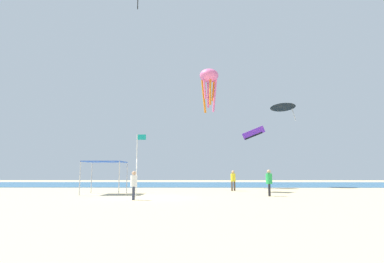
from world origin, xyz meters
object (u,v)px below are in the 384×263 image
(banner_flag, at_px, (138,160))
(kite_parafoil_purple, at_px, (254,133))
(person_near_tent, at_px, (233,179))
(person_leftmost, at_px, (134,183))
(kite_octopus_pink, at_px, (209,78))
(canopy_tent, at_px, (105,163))
(kite_delta_black, at_px, (283,105))
(person_central, at_px, (269,180))

(banner_flag, distance_m, kite_parafoil_purple, 31.13)
(person_near_tent, height_order, person_leftmost, person_near_tent)
(person_leftmost, bearing_deg, kite_octopus_pink, -24.24)
(kite_parafoil_purple, distance_m, kite_octopus_pink, 15.75)
(canopy_tent, distance_m, kite_delta_black, 22.92)
(kite_delta_black, bearing_deg, kite_octopus_pink, 7.73)
(person_leftmost, bearing_deg, kite_delta_black, -44.10)
(banner_flag, distance_m, kite_delta_black, 23.08)
(person_leftmost, distance_m, person_central, 9.43)
(kite_delta_black, distance_m, kite_octopus_pink, 9.48)
(person_central, bearing_deg, kite_delta_black, -7.55)
(person_central, bearing_deg, kite_parafoil_purple, 3.68)
(person_leftmost, xyz_separation_m, kite_parafoil_purple, (12.51, 29.58, 6.73))
(canopy_tent, relative_size, kite_parafoil_purple, 0.84)
(banner_flag, bearing_deg, kite_parafoil_purple, 65.75)
(person_near_tent, xyz_separation_m, kite_parafoil_purple, (5.44, 19.42, 6.65))
(person_near_tent, distance_m, person_central, 7.01)
(person_central, height_order, kite_octopus_pink, kite_octopus_pink)
(person_near_tent, relative_size, banner_flag, 0.45)
(kite_delta_black, bearing_deg, person_central, 66.24)
(canopy_tent, xyz_separation_m, person_near_tent, (10.32, 4.93, -1.25))
(person_leftmost, height_order, kite_delta_black, kite_delta_black)
(banner_flag, distance_m, kite_octopus_pink, 18.68)
(kite_parafoil_purple, xyz_separation_m, kite_octopus_pink, (-7.30, -13.13, 4.73))
(canopy_tent, height_order, person_near_tent, canopy_tent)
(person_near_tent, xyz_separation_m, kite_octopus_pink, (-1.87, 6.29, 11.38))
(person_near_tent, relative_size, kite_parafoil_purple, 0.53)
(person_leftmost, relative_size, kite_delta_black, 0.53)
(banner_flag, relative_size, kite_delta_black, 1.27)
(person_near_tent, height_order, kite_octopus_pink, kite_octopus_pink)
(kite_octopus_pink, bearing_deg, person_central, 66.18)
(person_central, distance_m, banner_flag, 9.18)
(canopy_tent, xyz_separation_m, person_leftmost, (3.25, -5.23, -1.33))
(kite_parafoil_purple, relative_size, kite_octopus_pink, 0.69)
(person_central, bearing_deg, kite_octopus_pink, 27.10)
(person_central, bearing_deg, person_near_tent, 26.03)
(person_near_tent, distance_m, kite_octopus_pink, 13.14)
(canopy_tent, xyz_separation_m, kite_octopus_pink, (8.46, 11.22, 10.13))
(person_leftmost, height_order, person_central, person_central)
(person_central, distance_m, kite_delta_black, 18.05)
(canopy_tent, distance_m, person_near_tent, 11.51)
(person_near_tent, distance_m, kite_delta_black, 13.76)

